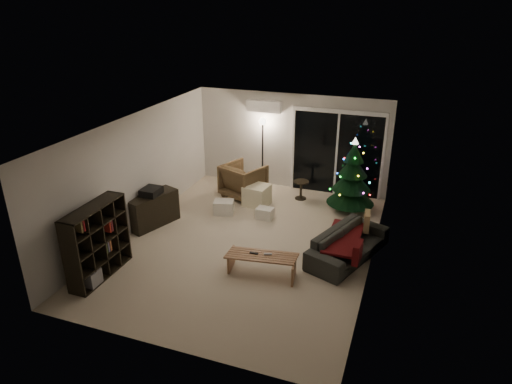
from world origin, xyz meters
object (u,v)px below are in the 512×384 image
Objects in this scene: armchair at (243,180)px; media_cabinet at (153,210)px; bookshelf at (89,240)px; sofa at (348,244)px; coffee_table at (262,265)px; christmas_tree at (352,175)px.

media_cabinet is at bearing 79.96° from armchair.
bookshelf reaches higher than sofa.
media_cabinet is 3.11m from coffee_table.
bookshelf reaches higher than coffee_table.
sofa is at bearing 49.35° from bookshelf.
armchair is at bearing 108.19° from coffee_table.
sofa is 1.55× the size of coffee_table.
christmas_tree is (3.99, 2.22, 0.54)m from media_cabinet.
armchair is 3.65m from sofa.
armchair reaches higher than media_cabinet.
sofa is 1.78m from coffee_table.
sofa is (4.30, 2.14, -0.40)m from bookshelf.
media_cabinet is 0.59× the size of sofa.
media_cabinet is 4.60m from christmas_tree.
christmas_tree is at bearing 63.44° from coffee_table.
sofa reaches higher than coffee_table.
coffee_table is at bearing -0.21° from media_cabinet.
armchair is 0.74× the size of coffee_table.
christmas_tree reaches higher than sofa.
armchair is at bearing -178.55° from christmas_tree.
sofa is 2.27m from christmas_tree.
armchair is at bearing 78.46° from media_cabinet.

